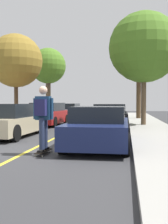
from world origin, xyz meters
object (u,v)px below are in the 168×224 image
(parked_car_right_nearest, at_px, (100,127))
(parked_car_right_near, at_px, (110,117))
(street_tree_left_nearest, at_px, (16,61))
(street_tree_left_near, at_px, (48,67))
(skateboard, at_px, (44,151))
(street_tree_right_near, at_px, (139,59))
(skateboarder, at_px, (43,114))
(street_tree_right_nearest, at_px, (144,48))
(parked_car_left_nearest, at_px, (10,121))
(parked_car_left_far, at_px, (68,112))
(parked_car_left_near, at_px, (48,114))

(parked_car_right_nearest, height_order, parked_car_right_near, parked_car_right_near)
(parked_car_right_near, relative_size, street_tree_left_nearest, 0.81)
(street_tree_left_near, height_order, skateboard, street_tree_left_near)
(street_tree_right_near, bearing_deg, skateboard, -101.54)
(skateboarder, bearing_deg, skateboard, 86.56)
(street_tree_right_nearest, xyz_separation_m, street_tree_right_near, (-0.00, 6.78, 0.39))
(parked_car_right_near, distance_m, skateboarder, 7.87)
(parked_car_left_nearest, xyz_separation_m, parked_car_left_far, (-0.00, 11.36, 0.01))
(street_tree_right_near, height_order, skateboarder, street_tree_right_near)
(skateboarder, bearing_deg, street_tree_left_nearest, 116.97)
(parked_car_left_far, distance_m, skateboarder, 15.27)
(parked_car_left_far, xyz_separation_m, parked_car_right_near, (3.98, -7.30, -0.00))
(parked_car_right_nearest, distance_m, parked_car_right_near, 5.99)
(street_tree_right_nearest, bearing_deg, street_tree_right_near, 90.00)
(parked_car_right_nearest, xyz_separation_m, street_tree_right_near, (1.87, 14.24, 4.40))
(parked_car_left_near, distance_m, parked_car_right_nearest, 8.53)
(skateboard, height_order, skateboarder, skateboarder)
(street_tree_left_nearest, bearing_deg, parked_car_right_near, -9.81)
(street_tree_left_near, height_order, street_tree_right_nearest, street_tree_right_nearest)
(parked_car_left_nearest, distance_m, parked_car_left_near, 5.61)
(parked_car_left_nearest, height_order, street_tree_left_nearest, street_tree_left_nearest)
(parked_car_left_far, distance_m, street_tree_right_nearest, 9.17)
(parked_car_right_nearest, bearing_deg, parked_car_left_nearest, 154.00)
(parked_car_right_near, distance_m, street_tree_left_near, 10.63)
(parked_car_left_near, height_order, street_tree_left_nearest, street_tree_left_nearest)
(street_tree_right_nearest, relative_size, street_tree_right_near, 1.00)
(parked_car_right_nearest, distance_m, street_tree_right_near, 15.02)
(parked_car_right_nearest, height_order, street_tree_right_near, street_tree_right_near)
(street_tree_left_nearest, xyz_separation_m, skateboard, (4.45, -8.71, -3.90))
(street_tree_right_near, bearing_deg, parked_car_right_nearest, -97.47)
(street_tree_right_nearest, bearing_deg, skateboarder, -109.50)
(parked_car_right_nearest, xyz_separation_m, skateboard, (-1.39, -1.71, -0.56))
(parked_car_left_nearest, height_order, parked_car_right_near, parked_car_left_nearest)
(parked_car_right_nearest, distance_m, skateboarder, 2.28)
(parked_car_right_nearest, height_order, street_tree_left_near, street_tree_left_near)
(parked_car_left_nearest, relative_size, parked_car_right_near, 1.00)
(parked_car_left_nearest, height_order, parked_car_right_nearest, parked_car_left_nearest)
(parked_car_left_far, xyz_separation_m, street_tree_right_near, (5.84, 0.94, 4.37))
(parked_car_left_far, bearing_deg, parked_car_right_nearest, -73.35)
(parked_car_right_near, xyz_separation_m, street_tree_left_nearest, (-5.84, 1.01, 3.31))
(parked_car_left_nearest, relative_size, street_tree_left_near, 0.74)
(parked_car_right_near, distance_m, street_tree_right_nearest, 4.64)
(parked_car_right_near, xyz_separation_m, skateboarder, (-1.39, -7.74, 0.44))
(parked_car_left_near, height_order, skateboard, parked_car_left_near)
(street_tree_right_nearest, bearing_deg, parked_car_left_nearest, -136.62)
(parked_car_right_near, bearing_deg, street_tree_right_nearest, 38.17)
(street_tree_left_near, relative_size, skateboarder, 3.37)
(parked_car_left_nearest, height_order, street_tree_right_near, street_tree_right_near)
(skateboard, bearing_deg, parked_car_left_far, 99.78)
(street_tree_left_near, relative_size, street_tree_right_near, 0.91)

